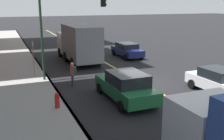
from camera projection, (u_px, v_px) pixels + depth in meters
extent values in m
plane|color=black|center=(141.00, 82.00, 18.20)|extent=(200.00, 200.00, 0.00)
cube|color=gray|center=(30.00, 95.00, 15.42)|extent=(80.00, 3.39, 0.15)
cube|color=slate|center=(57.00, 92.00, 16.03)|extent=(80.00, 0.16, 0.15)
cube|color=#D8CC4C|center=(141.00, 82.00, 18.20)|extent=(80.00, 0.16, 0.01)
cube|color=#1E6038|center=(125.00, 88.00, 14.86)|extent=(4.76, 1.92, 0.68)
cube|color=black|center=(127.00, 78.00, 14.45)|extent=(2.31, 1.77, 0.64)
cylinder|color=black|center=(100.00, 88.00, 15.99)|extent=(0.60, 0.22, 0.60)
cylinder|color=black|center=(128.00, 85.00, 16.70)|extent=(0.60, 0.22, 0.60)
cylinder|color=black|center=(122.00, 106.00, 13.19)|extent=(0.60, 0.22, 0.60)
cylinder|color=black|center=(154.00, 101.00, 13.89)|extent=(0.60, 0.22, 0.60)
cube|color=navy|center=(127.00, 51.00, 26.62)|extent=(4.30, 1.74, 0.62)
cube|color=black|center=(127.00, 46.00, 26.55)|extent=(2.26, 1.60, 0.49)
cylinder|color=black|center=(141.00, 56.00, 25.74)|extent=(0.60, 0.22, 0.60)
cylinder|color=black|center=(126.00, 57.00, 25.11)|extent=(0.60, 0.22, 0.60)
cylinder|color=black|center=(128.00, 51.00, 28.28)|extent=(0.60, 0.22, 0.60)
cylinder|color=black|center=(114.00, 52.00, 27.64)|extent=(0.60, 0.22, 0.60)
cube|color=silver|center=(219.00, 84.00, 15.78)|extent=(4.23, 1.70, 0.65)
cube|color=black|center=(219.00, 74.00, 15.71)|extent=(2.02, 1.56, 0.57)
cylinder|color=black|center=(212.00, 81.00, 17.42)|extent=(0.60, 0.22, 0.60)
cylinder|color=black|center=(192.00, 84.00, 16.80)|extent=(0.60, 0.22, 0.60)
cube|color=silver|center=(210.00, 129.00, 8.38)|extent=(1.84, 2.35, 1.94)
cube|color=silver|center=(71.00, 42.00, 27.00)|extent=(2.11, 2.37, 1.98)
cube|color=slate|center=(81.00, 42.00, 23.44)|extent=(5.27, 2.37, 2.96)
cylinder|color=black|center=(60.00, 52.00, 26.81)|extent=(0.90, 0.28, 0.90)
cylinder|color=black|center=(82.00, 51.00, 27.66)|extent=(0.90, 0.28, 0.90)
cylinder|color=black|center=(73.00, 63.00, 22.20)|extent=(0.90, 0.28, 0.90)
cylinder|color=black|center=(98.00, 60.00, 23.05)|extent=(0.90, 0.28, 0.90)
cylinder|color=black|center=(66.00, 57.00, 24.56)|extent=(0.90, 0.28, 0.90)
cylinder|color=black|center=(89.00, 55.00, 25.41)|extent=(0.90, 0.28, 0.90)
cylinder|color=#383838|center=(72.00, 81.00, 17.24)|extent=(0.18, 0.18, 0.78)
cylinder|color=#383838|center=(73.00, 80.00, 17.44)|extent=(0.18, 0.18, 0.78)
cube|color=#993F33|center=(72.00, 70.00, 17.17)|extent=(0.43, 0.34, 0.59)
sphere|color=tan|center=(72.00, 64.00, 17.07)|extent=(0.21, 0.21, 0.21)
cube|color=#26593F|center=(75.00, 70.00, 17.17)|extent=(0.30, 0.24, 0.34)
cylinder|color=#1E3823|center=(42.00, 37.00, 17.65)|extent=(0.16, 0.16, 6.24)
cube|color=black|center=(103.00, 0.00, 18.72)|extent=(0.28, 0.30, 0.90)
sphere|color=gold|center=(106.00, 0.00, 18.79)|extent=(0.18, 0.18, 0.18)
sphere|color=black|center=(106.00, 5.00, 18.86)|extent=(0.18, 0.18, 0.18)
cylinder|color=slate|center=(34.00, 60.00, 18.99)|extent=(0.08, 0.08, 2.71)
cube|color=white|center=(32.00, 44.00, 18.70)|extent=(0.60, 0.02, 0.20)
cube|color=#DB5919|center=(33.00, 49.00, 18.78)|extent=(0.44, 0.02, 0.28)
cylinder|color=red|center=(57.00, 103.00, 13.35)|extent=(0.24, 0.24, 0.80)
sphere|color=red|center=(57.00, 95.00, 13.24)|extent=(0.20, 0.20, 0.20)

